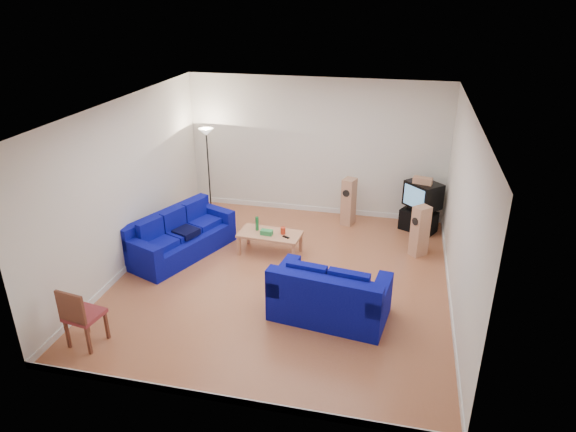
% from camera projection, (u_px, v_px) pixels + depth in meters
% --- Properties ---
extents(room, '(6.01, 6.51, 3.21)m').
position_uv_depth(room, '(283.00, 202.00, 8.97)').
color(room, brown).
rests_on(room, ground).
extents(sofa_three_seat, '(1.74, 2.45, 0.87)m').
position_uv_depth(sofa_three_seat, '(179.00, 239.00, 10.38)').
color(sofa_three_seat, '#000270').
rests_on(sofa_three_seat, ground).
extents(sofa_loveseat, '(1.98, 1.28, 0.93)m').
position_uv_depth(sofa_loveseat, '(329.00, 299.00, 8.33)').
color(sofa_loveseat, '#000270').
rests_on(sofa_loveseat, ground).
extents(coffee_table, '(1.29, 0.71, 0.45)m').
position_uv_depth(coffee_table, '(270.00, 235.00, 10.35)').
color(coffee_table, tan).
rests_on(coffee_table, ground).
extents(bottle, '(0.08, 0.08, 0.29)m').
position_uv_depth(bottle, '(257.00, 224.00, 10.39)').
color(bottle, '#197233').
rests_on(bottle, coffee_table).
extents(tissue_box, '(0.25, 0.15, 0.10)m').
position_uv_depth(tissue_box, '(267.00, 232.00, 10.24)').
color(tissue_box, green).
rests_on(tissue_box, coffee_table).
extents(red_canister, '(0.13, 0.13, 0.14)m').
position_uv_depth(red_canister, '(283.00, 231.00, 10.27)').
color(red_canister, red).
rests_on(red_canister, coffee_table).
extents(remote, '(0.16, 0.12, 0.02)m').
position_uv_depth(remote, '(286.00, 237.00, 10.14)').
color(remote, black).
rests_on(remote, coffee_table).
extents(tv_stand, '(0.87, 0.72, 0.47)m').
position_uv_depth(tv_stand, '(418.00, 221.00, 11.41)').
color(tv_stand, black).
rests_on(tv_stand, ground).
extents(av_receiver, '(0.56, 0.56, 0.10)m').
position_uv_depth(av_receiver, '(420.00, 209.00, 11.30)').
color(av_receiver, black).
rests_on(av_receiver, tv_stand).
extents(television, '(0.89, 0.89, 0.56)m').
position_uv_depth(television, '(423.00, 195.00, 11.17)').
color(television, black).
rests_on(television, av_receiver).
extents(centre_speaker, '(0.43, 0.25, 0.14)m').
position_uv_depth(centre_speaker, '(423.00, 181.00, 10.97)').
color(centre_speaker, tan).
rests_on(centre_speaker, television).
extents(speaker_left, '(0.34, 0.38, 1.09)m').
position_uv_depth(speaker_left, '(349.00, 202.00, 11.60)').
color(speaker_left, tan).
rests_on(speaker_left, ground).
extents(speaker_right, '(0.39, 0.39, 1.06)m').
position_uv_depth(speaker_right, '(420.00, 231.00, 10.24)').
color(speaker_right, tan).
rests_on(speaker_right, ground).
extents(floor_lamp, '(0.35, 0.35, 2.04)m').
position_uv_depth(floor_lamp, '(207.00, 144.00, 11.82)').
color(floor_lamp, black).
rests_on(floor_lamp, ground).
extents(dining_chair, '(0.55, 0.55, 1.01)m').
position_uv_depth(dining_chair, '(80.00, 314.00, 7.56)').
color(dining_chair, brown).
rests_on(dining_chair, ground).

